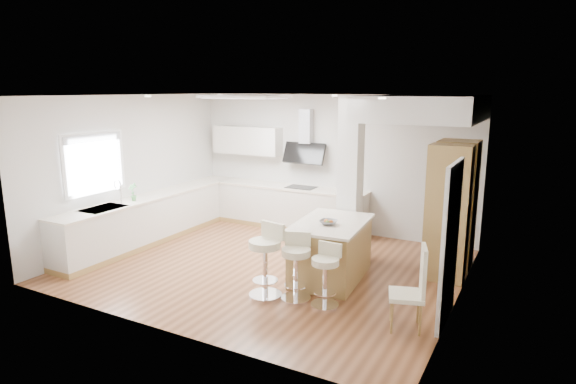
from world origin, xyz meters
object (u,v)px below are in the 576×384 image
Objects in this scene: bar_stool_c at (326,272)px; dining_chair at (415,285)px; bar_stool_b at (296,263)px; peninsula at (331,250)px; bar_stool_a at (266,256)px.

bar_stool_c is 0.81× the size of dining_chair.
bar_stool_b is at bearing 159.16° from dining_chair.
peninsula is 1.82× the size of bar_stool_c.
bar_stool_b is 1.67m from dining_chair.
bar_stool_a is at bearing -123.09° from peninsula.
bar_stool_b is 0.89× the size of dining_chair.
peninsula is 1.50× the size of bar_stool_a.
bar_stool_b reaches higher than bar_stool_c.
dining_chair is (1.22, -0.09, 0.08)m from bar_stool_c.
bar_stool_a is 1.21× the size of bar_stool_c.
bar_stool_b is at bearing -102.82° from peninsula.
bar_stool_a is 0.99× the size of dining_chair.
bar_stool_b is 0.45m from bar_stool_c.
dining_chair is at bearing -21.80° from bar_stool_b.
bar_stool_b is at bearing 26.09° from bar_stool_a.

